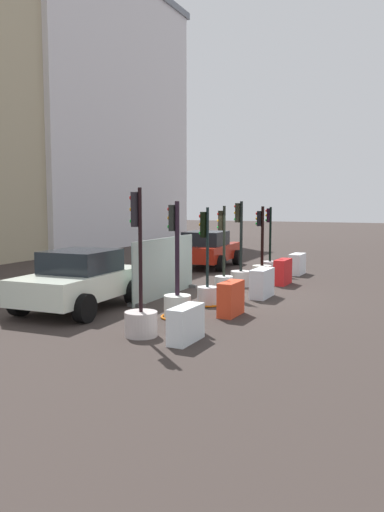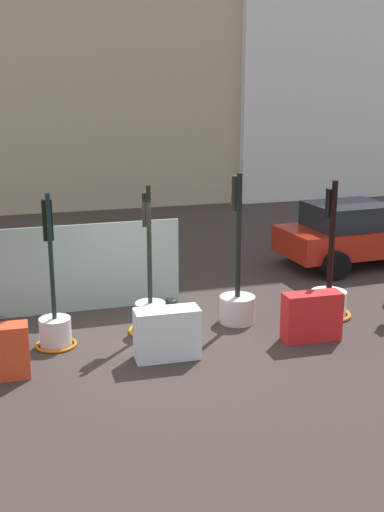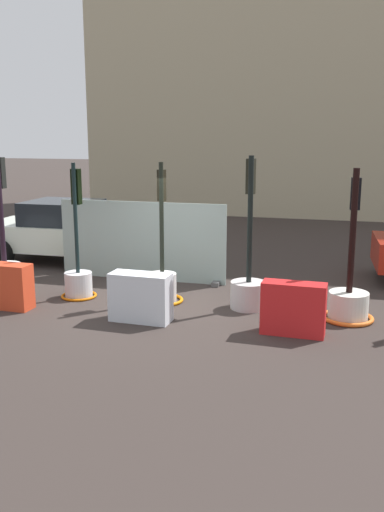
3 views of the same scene
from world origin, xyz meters
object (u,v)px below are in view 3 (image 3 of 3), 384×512
at_px(construction_barrier_1, 7,286).
at_px(car_white_van, 61,231).
at_px(construction_barrier_3, 293,309).
at_px(traffic_light_2, 78,273).
at_px(construction_barrier_2, 141,297).
at_px(traffic_light_1, 5,268).
at_px(traffic_light_4, 249,283).
at_px(traffic_light_5, 349,297).
at_px(traffic_light_3, 162,281).

height_order(construction_barrier_1, car_white_van, car_white_van).
relative_size(construction_barrier_3, car_white_van, 0.27).
bearing_deg(traffic_light_2, car_white_van, 123.69).
height_order(construction_barrier_2, car_white_van, car_white_van).
distance_m(traffic_light_1, construction_barrier_3, 6.43).
distance_m(traffic_light_1, traffic_light_4, 5.34).
relative_size(traffic_light_5, construction_barrier_3, 2.55).
height_order(traffic_light_1, traffic_light_5, traffic_light_1).
bearing_deg(traffic_light_4, traffic_light_3, -179.08).
distance_m(traffic_light_5, construction_barrier_1, 6.50).
xyz_separation_m(traffic_light_3, traffic_light_5, (3.64, -0.18, -0.01)).
height_order(traffic_light_1, traffic_light_3, traffic_light_1).
distance_m(construction_barrier_1, car_white_van, 4.14).
bearing_deg(traffic_light_4, construction_barrier_3, -51.79).
relative_size(traffic_light_1, traffic_light_3, 1.05).
bearing_deg(traffic_light_4, car_white_van, 153.46).
bearing_deg(construction_barrier_3, construction_barrier_2, -179.32).
xyz_separation_m(construction_barrier_2, construction_barrier_3, (2.74, 0.03, 0.01)).
xyz_separation_m(traffic_light_3, construction_barrier_3, (2.74, -1.22, 0.01)).
height_order(traffic_light_1, construction_barrier_2, traffic_light_1).
bearing_deg(traffic_light_3, traffic_light_4, 0.92).
bearing_deg(traffic_light_5, car_white_van, 158.16).
distance_m(traffic_light_2, traffic_light_5, 5.43).
relative_size(traffic_light_5, construction_barrier_1, 2.79).
relative_size(traffic_light_3, construction_barrier_2, 2.50).
height_order(traffic_light_3, construction_barrier_1, traffic_light_3).
relative_size(traffic_light_2, construction_barrier_3, 2.56).
bearing_deg(traffic_light_3, construction_barrier_2, -89.82).
relative_size(traffic_light_1, traffic_light_5, 1.07).
bearing_deg(construction_barrier_1, construction_barrier_3, 0.12).
relative_size(traffic_light_2, construction_barrier_2, 2.48).
distance_m(traffic_light_1, traffic_light_5, 7.23).
height_order(traffic_light_2, traffic_light_3, traffic_light_3).
relative_size(traffic_light_2, car_white_van, 0.70).
bearing_deg(construction_barrier_1, traffic_light_5, 9.28).
distance_m(traffic_light_2, traffic_light_4, 3.55).
xyz_separation_m(traffic_light_1, construction_barrier_3, (6.32, -1.14, -0.04)).
bearing_deg(traffic_light_4, traffic_light_5, -6.43).
bearing_deg(traffic_light_5, construction_barrier_2, -163.64).
xyz_separation_m(traffic_light_1, traffic_light_3, (3.58, 0.08, -0.05)).
distance_m(construction_barrier_2, car_white_van, 5.51).
distance_m(traffic_light_3, construction_barrier_1, 3.03).
distance_m(traffic_light_2, construction_barrier_2, 2.10).
height_order(construction_barrier_3, car_white_van, car_white_van).
bearing_deg(traffic_light_2, construction_barrier_2, -31.39).
xyz_separation_m(traffic_light_5, construction_barrier_3, (-0.90, -1.04, 0.03)).
relative_size(traffic_light_5, car_white_van, 0.69).
relative_size(traffic_light_3, construction_barrier_3, 2.59).
height_order(construction_barrier_2, construction_barrier_3, construction_barrier_3).
relative_size(construction_barrier_1, construction_barrier_2, 0.88).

